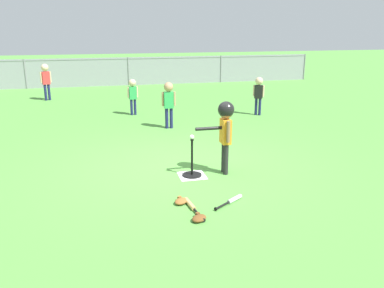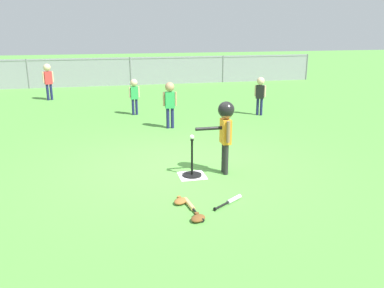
{
  "view_description": "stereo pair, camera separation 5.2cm",
  "coord_description": "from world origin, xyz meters",
  "px_view_note": "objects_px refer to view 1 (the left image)",
  "views": [
    {
      "loc": [
        -1.33,
        -6.55,
        2.4
      ],
      "look_at": [
        0.12,
        -0.51,
        0.55
      ],
      "focal_mm": 37.37,
      "sensor_mm": 36.0,
      "label": 1
    },
    {
      "loc": [
        -1.28,
        -6.56,
        2.4
      ],
      "look_at": [
        0.12,
        -0.51,
        0.55
      ],
      "focal_mm": 37.37,
      "sensor_mm": 36.0,
      "label": 2
    }
  ],
  "objects_px": {
    "fielder_near_right": "(133,92)",
    "glove_by_plate": "(199,218)",
    "batter_child": "(225,123)",
    "glove_near_bats": "(181,201)",
    "fielder_near_left": "(46,77)",
    "fielder_deep_left": "(259,91)",
    "fielder_deep_right": "(169,99)",
    "baseball_on_tee": "(192,137)",
    "batting_tee": "(192,170)",
    "spare_bat_wood": "(192,206)",
    "spare_bat_silver": "(232,200)"
  },
  "relations": [
    {
      "from": "fielder_near_right",
      "to": "spare_bat_wood",
      "type": "xyz_separation_m",
      "value": [
        0.2,
        -6.16,
        -0.61
      ]
    },
    {
      "from": "batter_child",
      "to": "fielder_deep_right",
      "type": "bearing_deg",
      "value": 96.17
    },
    {
      "from": "fielder_near_right",
      "to": "fielder_near_left",
      "type": "bearing_deg",
      "value": 130.87
    },
    {
      "from": "fielder_near_right",
      "to": "fielder_near_left",
      "type": "relative_size",
      "value": 0.83
    },
    {
      "from": "fielder_deep_right",
      "to": "fielder_near_right",
      "type": "bearing_deg",
      "value": 112.05
    },
    {
      "from": "batter_child",
      "to": "glove_near_bats",
      "type": "xyz_separation_m",
      "value": [
        -0.96,
        -1.01,
        -0.84
      ]
    },
    {
      "from": "fielder_deep_right",
      "to": "spare_bat_silver",
      "type": "distance_m",
      "value": 4.45
    },
    {
      "from": "batter_child",
      "to": "glove_near_bats",
      "type": "distance_m",
      "value": 1.62
    },
    {
      "from": "fielder_near_right",
      "to": "fielder_deep_left",
      "type": "relative_size",
      "value": 0.95
    },
    {
      "from": "baseball_on_tee",
      "to": "glove_near_bats",
      "type": "relative_size",
      "value": 0.28
    },
    {
      "from": "fielder_near_left",
      "to": "spare_bat_silver",
      "type": "xyz_separation_m",
      "value": [
        3.35,
        -9.07,
        -0.74
      ]
    },
    {
      "from": "batting_tee",
      "to": "glove_by_plate",
      "type": "relative_size",
      "value": 2.32
    },
    {
      "from": "batting_tee",
      "to": "glove_near_bats",
      "type": "bearing_deg",
      "value": -111.66
    },
    {
      "from": "fielder_near_left",
      "to": "spare_bat_silver",
      "type": "relative_size",
      "value": 2.35
    },
    {
      "from": "fielder_near_left",
      "to": "fielder_deep_left",
      "type": "relative_size",
      "value": 1.14
    },
    {
      "from": "fielder_deep_left",
      "to": "fielder_deep_right",
      "type": "bearing_deg",
      "value": -161.46
    },
    {
      "from": "batter_child",
      "to": "glove_by_plate",
      "type": "bearing_deg",
      "value": -118.27
    },
    {
      "from": "batting_tee",
      "to": "baseball_on_tee",
      "type": "xyz_separation_m",
      "value": [
        0.0,
        0.0,
        0.57
      ]
    },
    {
      "from": "baseball_on_tee",
      "to": "fielder_deep_left",
      "type": "xyz_separation_m",
      "value": [
        2.87,
        4.14,
        0.01
      ]
    },
    {
      "from": "spare_bat_wood",
      "to": "fielder_deep_right",
      "type": "bearing_deg",
      "value": 83.61
    },
    {
      "from": "baseball_on_tee",
      "to": "spare_bat_silver",
      "type": "xyz_separation_m",
      "value": [
        0.3,
        -1.14,
        -0.64
      ]
    },
    {
      "from": "fielder_deep_left",
      "to": "spare_bat_silver",
      "type": "distance_m",
      "value": 5.91
    },
    {
      "from": "batting_tee",
      "to": "glove_by_plate",
      "type": "height_order",
      "value": "batting_tee"
    },
    {
      "from": "batting_tee",
      "to": "fielder_deep_left",
      "type": "bearing_deg",
      "value": 55.24
    },
    {
      "from": "fielder_deep_right",
      "to": "spare_bat_wood",
      "type": "bearing_deg",
      "value": -96.39
    },
    {
      "from": "baseball_on_tee",
      "to": "fielder_near_right",
      "type": "distance_m",
      "value": 4.99
    },
    {
      "from": "fielder_deep_right",
      "to": "spare_bat_silver",
      "type": "xyz_separation_m",
      "value": [
        0.1,
        -4.39,
        -0.69
      ]
    },
    {
      "from": "batter_child",
      "to": "fielder_deep_left",
      "type": "height_order",
      "value": "batter_child"
    },
    {
      "from": "baseball_on_tee",
      "to": "fielder_near_right",
      "type": "xyz_separation_m",
      "value": [
        -0.49,
        4.96,
        -0.03
      ]
    },
    {
      "from": "fielder_near_right",
      "to": "glove_near_bats",
      "type": "height_order",
      "value": "fielder_near_right"
    },
    {
      "from": "glove_by_plate",
      "to": "glove_near_bats",
      "type": "xyz_separation_m",
      "value": [
        -0.12,
        0.56,
        0.0
      ]
    },
    {
      "from": "spare_bat_silver",
      "to": "spare_bat_wood",
      "type": "xyz_separation_m",
      "value": [
        -0.6,
        -0.05,
        -0.0
      ]
    },
    {
      "from": "batter_child",
      "to": "spare_bat_silver",
      "type": "bearing_deg",
      "value": -102.53
    },
    {
      "from": "fielder_near_right",
      "to": "spare_bat_silver",
      "type": "bearing_deg",
      "value": -82.6
    },
    {
      "from": "batter_child",
      "to": "fielder_deep_right",
      "type": "height_order",
      "value": "batter_child"
    },
    {
      "from": "baseball_on_tee",
      "to": "fielder_near_right",
      "type": "height_order",
      "value": "fielder_near_right"
    },
    {
      "from": "batter_child",
      "to": "fielder_near_left",
      "type": "distance_m",
      "value": 8.71
    },
    {
      "from": "batter_child",
      "to": "fielder_deep_right",
      "type": "relative_size",
      "value": 1.1
    },
    {
      "from": "batter_child",
      "to": "fielder_deep_right",
      "type": "distance_m",
      "value": 3.27
    },
    {
      "from": "spare_bat_silver",
      "to": "glove_near_bats",
      "type": "xyz_separation_m",
      "value": [
        -0.71,
        0.13,
        0.01
      ]
    },
    {
      "from": "fielder_near_right",
      "to": "fielder_deep_left",
      "type": "bearing_deg",
      "value": -13.72
    },
    {
      "from": "batting_tee",
      "to": "fielder_deep_left",
      "type": "height_order",
      "value": "fielder_deep_left"
    },
    {
      "from": "batting_tee",
      "to": "batter_child",
      "type": "distance_m",
      "value": 0.96
    },
    {
      "from": "baseball_on_tee",
      "to": "fielder_deep_left",
      "type": "relative_size",
      "value": 0.07
    },
    {
      "from": "batting_tee",
      "to": "baseball_on_tee",
      "type": "height_order",
      "value": "baseball_on_tee"
    },
    {
      "from": "glove_by_plate",
      "to": "baseball_on_tee",
      "type": "bearing_deg",
      "value": 79.76
    },
    {
      "from": "fielder_near_right",
      "to": "glove_by_plate",
      "type": "height_order",
      "value": "fielder_near_right"
    },
    {
      "from": "fielder_near_left",
      "to": "glove_by_plate",
      "type": "height_order",
      "value": "fielder_near_left"
    },
    {
      "from": "baseball_on_tee",
      "to": "fielder_deep_right",
      "type": "bearing_deg",
      "value": 86.35
    },
    {
      "from": "spare_bat_silver",
      "to": "glove_by_plate",
      "type": "xyz_separation_m",
      "value": [
        -0.59,
        -0.42,
        0.01
      ]
    }
  ]
}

